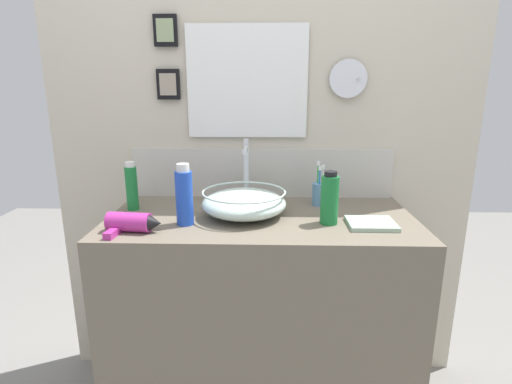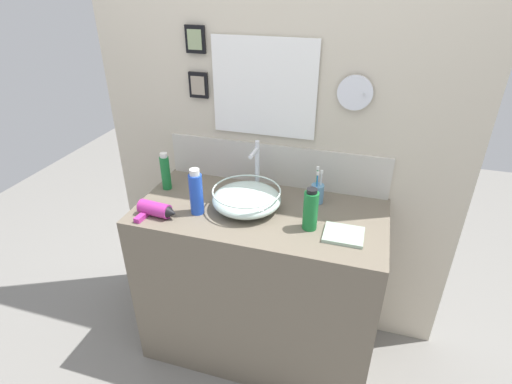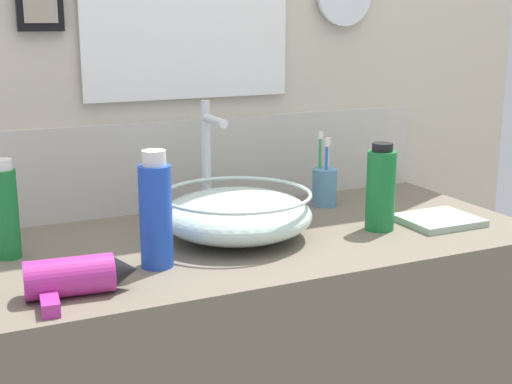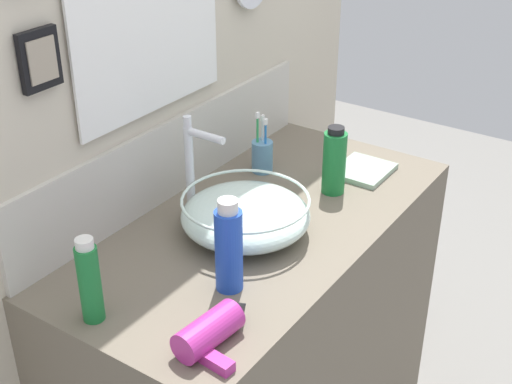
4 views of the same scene
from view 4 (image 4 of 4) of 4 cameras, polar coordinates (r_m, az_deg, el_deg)
name	(u,v)px [view 4 (image 4 of 4)]	position (r m, az deg, el deg)	size (l,w,h in m)	color
vanity_counter	(260,354)	(2.19, 0.31, -12.81)	(1.22, 0.60, 0.93)	#6B6051
back_panel	(161,109)	(1.98, -7.60, 6.62)	(1.95, 0.09, 2.35)	beige
glass_bowl_sink	(245,215)	(1.84, -0.86, -1.82)	(0.34, 0.34, 0.10)	silver
faucet	(193,160)	(1.87, -5.06, 2.53)	(0.02, 0.13, 0.29)	silver
hair_drier	(214,329)	(1.50, -3.38, -10.90)	(0.20, 0.13, 0.07)	#B22D8C
toothbrush_cup	(262,155)	(2.15, 0.50, 2.94)	(0.06, 0.06, 0.19)	#598CB2
lotion_bottle	(229,248)	(1.61, -2.19, -4.47)	(0.06, 0.06, 0.23)	blue
soap_dispenser	(89,281)	(1.56, -13.18, -6.97)	(0.05, 0.05, 0.20)	#197233
shampoo_bottle	(334,161)	(2.03, 6.28, 2.44)	(0.07, 0.07, 0.20)	#197233
hand_towel	(363,170)	(2.18, 8.59, 1.73)	(0.17, 0.15, 0.02)	#99B29E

